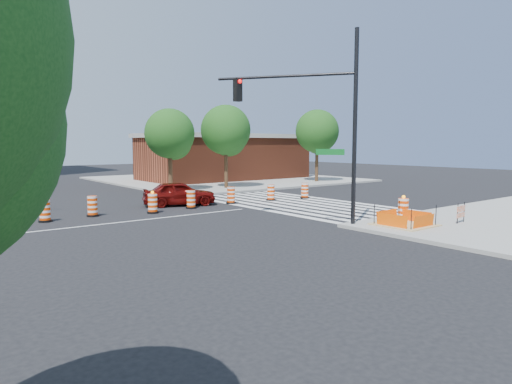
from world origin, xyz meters
TOP-DOWN VIEW (x-y plane):
  - ground at (0.00, 0.00)m, footprint 120.00×120.00m
  - sidewalk_ne at (18.00, 18.00)m, footprint 22.00×22.00m
  - crosswalk_east at (10.95, 0.00)m, footprint 6.75×13.50m
  - lane_centerline at (0.00, 0.00)m, footprint 14.00×0.12m
  - excavation_pit at (9.00, -9.00)m, footprint 2.20×2.20m
  - brick_storefront at (18.00, 18.00)m, footprint 16.50×8.50m
  - red_coupe at (4.99, 3.49)m, footprint 4.53×2.96m
  - signal_pole_se at (6.56, -5.97)m, footprint 3.70×5.22m
  - pit_drum at (10.12, -8.16)m, footprint 0.58×0.58m
  - barricade at (11.44, -10.17)m, footprint 0.77×0.11m
  - tree_north_c at (7.89, 10.13)m, footprint 3.64×3.64m
  - tree_north_d at (12.55, 9.68)m, footprint 3.92×3.92m
  - tree_north_e at (22.81, 9.77)m, footprint 3.99×3.99m
  - median_drum_3 at (-2.67, 2.25)m, footprint 0.60×0.60m
  - median_drum_4 at (-0.39, 2.55)m, footprint 0.60×0.60m
  - median_drum_5 at (2.43, 1.66)m, footprint 0.60×0.60m
  - median_drum_6 at (4.91, 1.99)m, footprint 0.60×0.60m
  - median_drum_7 at (7.85, 2.29)m, footprint 0.60×0.60m
  - median_drum_8 at (10.72, 1.96)m, footprint 0.60×0.60m
  - median_drum_9 at (13.26, 1.50)m, footprint 0.60×0.60m

SIDE VIEW (x-z plane):
  - ground at x=0.00m, z-range 0.00..0.00m
  - lane_centerline at x=0.00m, z-range 0.00..0.01m
  - crosswalk_east at x=10.95m, z-range 0.00..0.01m
  - sidewalk_ne at x=18.00m, z-range 0.00..0.15m
  - excavation_pit at x=9.00m, z-range -0.23..0.67m
  - median_drum_3 at x=-2.67m, z-range -0.03..0.99m
  - median_drum_4 at x=-0.39m, z-range -0.03..0.99m
  - median_drum_6 at x=4.91m, z-range -0.03..0.99m
  - median_drum_7 at x=7.85m, z-range -0.03..0.99m
  - median_drum_8 at x=10.72m, z-range -0.03..0.99m
  - median_drum_9 at x=13.26m, z-range -0.03..0.99m
  - median_drum_5 at x=2.43m, z-range -0.10..1.08m
  - pit_drum at x=10.12m, z-range 0.05..1.19m
  - barricade at x=11.44m, z-range 0.20..1.11m
  - red_coupe at x=4.99m, z-range 0.00..1.43m
  - brick_storefront at x=18.00m, z-range 0.02..4.62m
  - tree_north_c at x=7.89m, z-range 1.06..7.24m
  - tree_north_d at x=12.55m, z-range 1.14..7.81m
  - tree_north_e at x=22.81m, z-range 1.16..7.94m
  - signal_pole_se at x=6.56m, z-range 0.93..9.21m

